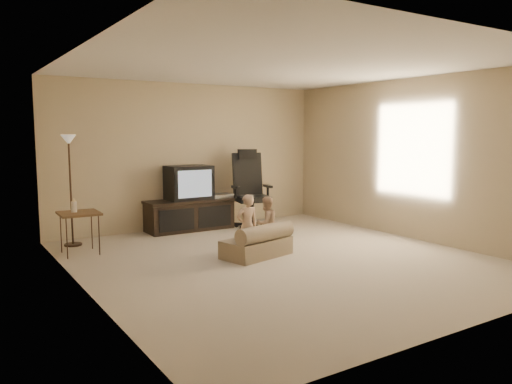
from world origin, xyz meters
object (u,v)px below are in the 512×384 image
tv_stand (190,203)px  side_table (79,214)px  toddler_left (247,226)px  child_sofa (259,243)px  office_chair (250,200)px  toddler_right (266,223)px  floor_lamp (70,165)px

tv_stand → side_table: (-2.01, -0.74, 0.10)m
toddler_left → child_sofa: bearing=160.7°
office_chair → toddler_left: bearing=-109.6°
side_table → toddler_right: bearing=-27.3°
side_table → toddler_right: (2.30, -1.18, -0.18)m
office_chair → side_table: office_chair is taller
floor_lamp → toddler_right: bearing=-37.9°
child_sofa → toddler_left: 0.29m
floor_lamp → child_sofa: floor_lamp is taller
side_table → child_sofa: (1.98, -1.47, -0.38)m
toddler_left → floor_lamp: bearing=-42.8°
toddler_left → office_chair: bearing=-118.1°
side_table → toddler_right: side_table is taller
tv_stand → toddler_left: size_ratio=1.82×
office_chair → child_sofa: office_chair is taller
tv_stand → toddler_left: (-0.17, -2.15, -0.03)m
side_table → child_sofa: bearing=-36.6°
floor_lamp → toddler_left: bearing=-47.8°
side_table → toddler_right: size_ratio=1.02×
office_chair → child_sofa: (-1.02, -1.85, -0.31)m
toddler_left → toddler_right: toddler_left is taller
office_chair → toddler_left: office_chair is taller
tv_stand → child_sofa: (-0.02, -2.22, -0.27)m
tv_stand → side_table: bearing=-159.3°
side_table → floor_lamp: bearing=86.6°
office_chair → toddler_left: 2.14m
side_table → floor_lamp: floor_lamp is taller
side_table → floor_lamp: (0.03, 0.58, 0.63)m
child_sofa → floor_lamp: bearing=120.0°
toddler_right → office_chair: bearing=-122.7°
tv_stand → toddler_right: (0.29, -1.93, -0.08)m
side_table → child_sofa: 2.50m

